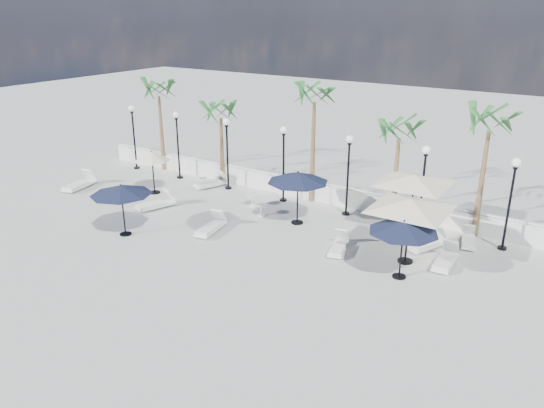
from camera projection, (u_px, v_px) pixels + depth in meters
The scene contains 31 objects.
ground at pixel (200, 246), 21.83m from camera, with size 100.00×100.00×0.00m, color #A7A7A2.
balustrade at pixel (293, 187), 27.56m from camera, with size 26.00×0.30×1.01m.
lamppost_0 at pixel (133, 128), 31.41m from camera, with size 0.36×0.36×3.84m.
lamppost_1 at pixel (177, 136), 29.63m from camera, with size 0.36×0.36×3.84m.
lamppost_2 at pixel (227, 144), 27.84m from camera, with size 0.36×0.36×3.84m.
lamppost_3 at pixel (284, 153), 26.06m from camera, with size 0.36×0.36×3.84m.
lamppost_4 at pixel (348, 164), 24.28m from camera, with size 0.36×0.36×3.84m.
lamppost_5 at pixel (424, 177), 22.50m from camera, with size 0.36×0.36×3.84m.
lamppost_6 at pixel (512, 191), 20.71m from camera, with size 0.36×0.36×3.84m.
palm_0 at pixel (159, 94), 30.56m from camera, with size 2.60×2.60×5.50m.
palm_1 at pixel (221, 115), 28.54m from camera, with size 2.60×2.60×4.70m.
palm_2 at pixel (314, 100), 25.16m from camera, with size 2.60×2.60×6.10m.
palm_3 at pixel (399, 135), 23.38m from camera, with size 2.60×2.60×4.90m.
palm_4 at pixel (489, 127), 21.22m from camera, with size 2.60×2.60×5.70m.
lounger_0 at pixel (156, 203), 25.85m from camera, with size 1.23×2.07×0.74m.
lounger_1 at pixel (80, 184), 28.67m from camera, with size 1.08×2.22×0.80m.
lounger_2 at pixel (211, 183), 28.91m from camera, with size 1.24×2.03×0.72m.
lounger_3 at pixel (211, 227), 23.14m from camera, with size 0.97×2.02×0.73m.
lounger_4 at pixel (339, 246), 21.32m from camera, with size 0.99×1.84×0.66m.
lounger_5 at pixel (427, 243), 21.57m from camera, with size 1.32×2.00×0.72m.
lounger_6 at pixel (446, 260), 20.15m from camera, with size 0.71×1.95×0.72m.
lounger_7 at pixel (468, 240), 21.95m from camera, with size 0.90×1.69×0.60m.
side_table_0 at pixel (203, 181), 29.14m from camera, with size 0.46×0.46×0.45m.
side_table_1 at pixel (252, 200), 26.10m from camera, with size 0.59×0.59×0.57m.
side_table_2 at pixel (261, 209), 24.94m from camera, with size 0.57×0.57×0.55m.
parasol_navy_left at pixel (121, 190), 22.24m from camera, with size 2.62×2.62×2.32m.
parasol_navy_mid at pixel (298, 177), 23.41m from camera, with size 2.77×2.77×2.48m.
parasol_navy_right at pixel (404, 227), 18.65m from camera, with size 2.53×2.53×2.26m.
parasol_cream_sq_a at pixel (415, 175), 22.38m from camera, with size 5.70×5.70×2.80m.
parasol_cream_sq_b at pixel (411, 199), 19.60m from camera, with size 5.55×5.55×2.78m.
parasol_cream_small at pixel (152, 157), 27.37m from camera, with size 1.89×1.89×2.31m.
Camera 1 is at (13.27, -15.03, 9.29)m, focal length 35.00 mm.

